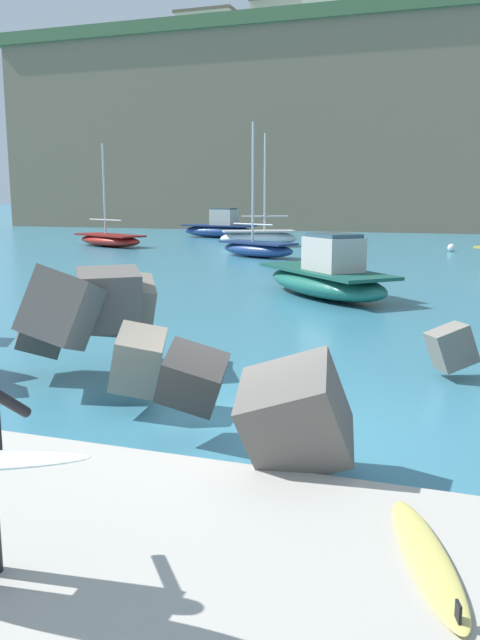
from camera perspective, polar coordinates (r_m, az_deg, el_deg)
The scene contains 15 objects.
ground_plane at distance 9.40m, azimuth 0.81°, elevation -9.07°, with size 400.00×400.00×0.00m, color teal.
walkway_path at distance 6.03m, azimuth -12.09°, elevation -19.92°, with size 48.00×4.40×0.24m, color #B2ADA3.
breakwater_jetty at distance 10.05m, azimuth 0.56°, elevation -1.83°, with size 31.80×6.39×2.14m.
spare_surfboard at distance 5.93m, azimuth 15.58°, elevation -18.87°, with size 0.96×2.01×0.19m.
boat_near_right at distance 35.00m, azimuth 1.50°, elevation 6.15°, with size 4.96×3.57×6.84m.
boat_mid_left at distance 43.22m, azimuth -11.04°, elevation 6.75°, with size 6.00×4.20×6.35m.
boat_mid_right at distance 42.53m, azimuth 1.61°, elevation 7.04°, with size 5.33×4.02×6.94m.
boat_far_centre at distance 51.44m, azimuth -1.74°, elevation 7.81°, with size 6.33×3.13×2.24m.
boat_far_right at distance 21.21m, azimuth 7.36°, elevation 3.64°, with size 5.59×5.68×2.02m.
mooring_buoy_inner at distance 40.35m, azimuth 17.56°, elevation 5.89°, with size 0.44×0.44×0.44m.
headland_bluff at distance 77.04m, azimuth 14.76°, elevation 15.01°, with size 80.65×35.11×19.16m.
station_building_west at distance 73.74m, azimuth 8.54°, elevation 25.14°, with size 6.38×6.83×5.39m.
station_building_central at distance 84.91m, azimuth 7.07°, elevation 23.07°, with size 5.22×5.92×5.00m.
station_building_east at distance 87.29m, azimuth -2.55°, elevation 22.92°, with size 7.19×6.02×5.39m.
station_building_annex at distance 81.30m, azimuth 3.54°, elevation 23.76°, with size 6.27×4.70×5.18m.
Camera 1 is at (2.79, -8.40, 3.16)m, focal length 37.57 mm.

